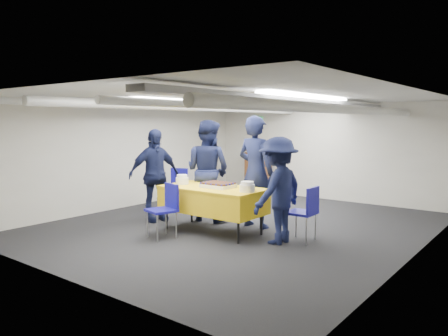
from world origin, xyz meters
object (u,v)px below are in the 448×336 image
Objects in this scene: chair_near at (166,205)px; sailor_b at (208,171)px; chair_left at (177,184)px; chair_right at (306,208)px; podium at (258,171)px; serving_table at (213,199)px; sheet_cake at (218,185)px; sailor_d at (278,190)px; sailor_a at (256,172)px; sailor_c at (154,175)px.

sailor_b reaches higher than chair_near.
chair_right is at bearing -11.46° from chair_left.
chair_near is at bearing 96.50° from sailor_b.
podium is 2.63m from chair_left.
serving_table is 2.19m from chair_left.
sheet_cake is (0.10, 0.03, 0.25)m from serving_table.
serving_table is at bearing 62.06° from chair_near.
sailor_d is (2.73, -3.62, 0.21)m from podium.
sailor_c is at bearing 26.50° from sailor_a.
sailor_a is 1.14× the size of sailor_c.
sailor_a reaches higher than chair_right.
podium is (-1.51, 3.71, 0.05)m from serving_table.
podium is at bearing 104.20° from chair_near.
chair_right is (1.55, 0.41, -0.03)m from serving_table.
sheet_cake is at bearing 57.50° from chair_near.
sailor_c reaches higher than chair_left.
sailor_d reaches higher than chair_left.
sheet_cake is 0.94m from chair_near.
chair_near is 1.31m from sailor_c.
chair_left is at bearing -24.73° from sailor_b.
sailor_c is (-1.03, 0.73, 0.34)m from chair_near.
chair_right is 0.50× the size of sailor_c.
sheet_cake is 0.30× the size of sailor_c.
chair_right is 2.24m from sailor_b.
podium is 1.44× the size of chair_right.
serving_table is at bearing 67.27° from sailor_a.
sailor_a is 1.94m from sailor_c.
chair_right is at bearing 169.91° from sailor_b.
serving_table is 1.45m from sailor_c.
sailor_c is 1.06× the size of sailor_d.
sailor_d reaches higher than podium.
sailor_c is 2.65m from sailor_d.
sheet_cake reaches higher than serving_table.
sailor_d is (3.11, -1.02, 0.29)m from chair_left.
chair_left is 0.44× the size of sailor_a.
sailor_c reaches higher than sailor_d.
sailor_a is (0.76, 1.47, 0.46)m from chair_near.
podium is at bearing 81.73° from chair_left.
sailor_b is (-0.64, 0.64, 0.39)m from serving_table.
sailor_d is (1.23, 0.09, 0.26)m from serving_table.
chair_left is (-3.43, 0.70, 0.00)m from chair_right.
serving_table is 0.82m from chair_near.
podium reaches higher than chair_near.
sailor_a is 1.20× the size of sailor_d.
chair_right is (1.93, 1.14, 0.00)m from chair_near.
sailor_a reaches higher than sailor_d.
sheet_cake is at bearing 72.66° from sailor_a.
chair_left reaches higher than serving_table.
sailor_a is at bearing -49.94° from sailor_c.
serving_table is at bearing -165.10° from chair_right.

